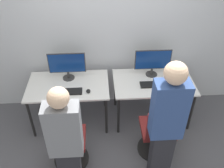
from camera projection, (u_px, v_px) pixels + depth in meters
ground_plane at (113, 134)px, 3.86m from camera, size 20.00×20.00×0.00m
wall_back at (109, 27)px, 3.69m from camera, size 12.00×0.05×2.80m
desk_left at (68, 89)px, 3.73m from camera, size 1.20×0.73×0.72m
monitor_left at (67, 65)px, 3.67m from camera, size 0.55×0.18×0.43m
keyboard_left at (67, 92)px, 3.54m from camera, size 0.43×0.15×0.02m
mouse_left at (88, 91)px, 3.54m from camera, size 0.06×0.09×0.03m
office_chair_left at (69, 145)px, 3.23m from camera, size 0.48×0.48×0.91m
person_left at (66, 142)px, 2.64m from camera, size 0.36×0.21×1.60m
desk_right at (153, 85)px, 3.79m from camera, size 1.20×0.73×0.72m
monitor_right at (153, 61)px, 3.75m from camera, size 0.55×0.18×0.43m
keyboard_right at (155, 84)px, 3.67m from camera, size 0.43×0.15×0.02m
mouse_right at (176, 84)px, 3.67m from camera, size 0.06×0.09×0.03m
office_chair_right at (157, 134)px, 3.37m from camera, size 0.48×0.48×0.91m
person_right at (166, 124)px, 2.72m from camera, size 0.36×0.23×1.76m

